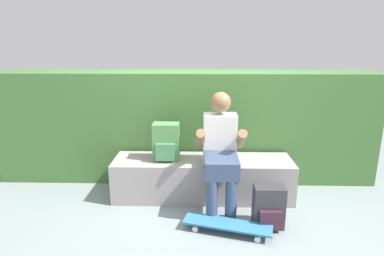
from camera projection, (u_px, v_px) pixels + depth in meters
ground_plane at (203, 208)px, 3.38m from camera, size 24.00×24.00×0.00m
bench_main at (203, 178)px, 3.58m from camera, size 1.94×0.50×0.44m
person_skater at (220, 148)px, 3.25m from camera, size 0.49×0.62×1.19m
skateboard_near_person at (227, 225)px, 2.93m from camera, size 0.82×0.40×0.09m
backpack_on_bench at (166, 142)px, 3.47m from camera, size 0.28×0.23×0.40m
backpack_on_ground at (269, 207)px, 3.00m from camera, size 0.28×0.23×0.40m
hedge_row at (186, 125)px, 4.06m from camera, size 4.53×0.62×1.33m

